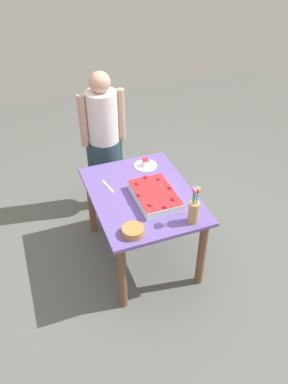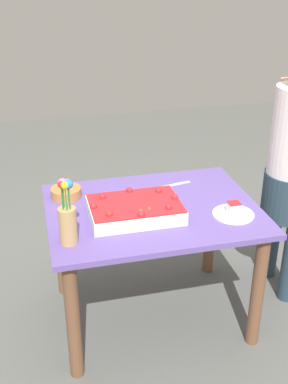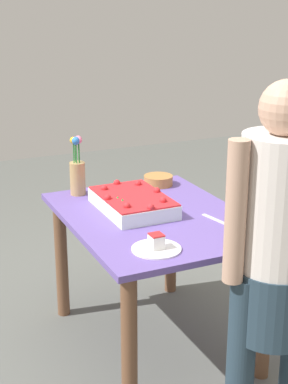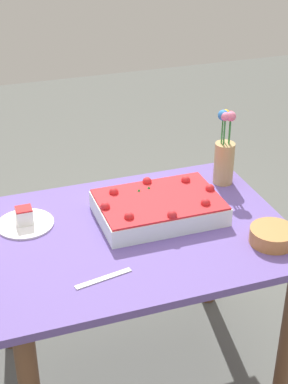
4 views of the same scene
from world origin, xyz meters
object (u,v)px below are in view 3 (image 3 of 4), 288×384
(serving_plate_with_slice, at_px, (156,246))
(person_standing, at_px, (276,253))
(fruit_bowl, at_px, (158,180))
(flower_vase, at_px, (77,172))
(cake_knife, at_px, (217,220))
(sheet_cake, at_px, (133,202))

(serving_plate_with_slice, height_order, person_standing, person_standing)
(fruit_bowl, relative_size, person_standing, 0.11)
(serving_plate_with_slice, bearing_deg, flower_vase, 4.35)
(serving_plate_with_slice, height_order, fruit_bowl, serving_plate_with_slice)
(serving_plate_with_slice, relative_size, fruit_bowl, 1.30)
(cake_knife, xyz_separation_m, flower_vase, (0.66, 0.48, 0.13))
(flower_vase, bearing_deg, person_standing, -166.13)
(sheet_cake, distance_m, person_standing, 0.99)
(cake_knife, bearing_deg, sheet_cake, 34.35)
(cake_knife, distance_m, flower_vase, 0.83)
(sheet_cake, bearing_deg, serving_plate_with_slice, 167.80)
(flower_vase, xyz_separation_m, fruit_bowl, (-0.03, -0.47, -0.10))
(sheet_cake, distance_m, fruit_bowl, 0.44)
(serving_plate_with_slice, relative_size, person_standing, 0.14)
(sheet_cake, xyz_separation_m, person_standing, (-0.97, -0.16, 0.09))
(fruit_bowl, bearing_deg, serving_plate_with_slice, 153.51)
(sheet_cake, xyz_separation_m, cake_knife, (-0.31, -0.31, -0.04))
(sheet_cake, relative_size, cake_knife, 2.33)
(sheet_cake, relative_size, flower_vase, 1.43)
(serving_plate_with_slice, xyz_separation_m, cake_knife, (0.19, -0.42, -0.02))
(flower_vase, relative_size, fruit_bowl, 1.96)
(fruit_bowl, height_order, person_standing, person_standing)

